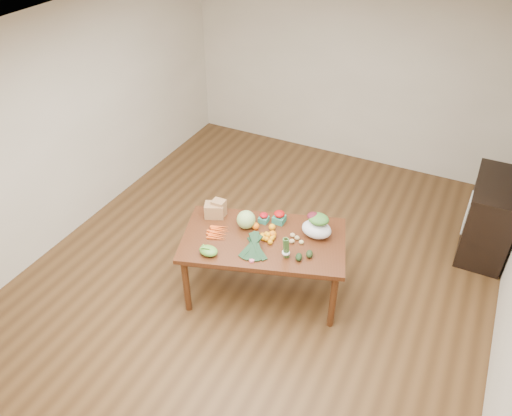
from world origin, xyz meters
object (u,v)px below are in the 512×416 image
at_px(cabbage, 246,220).
at_px(salad_bag, 317,227).
at_px(mandarin_cluster, 268,236).
at_px(asparagus_bundle, 286,248).
at_px(kale_bunch, 253,248).
at_px(cabinet, 490,217).
at_px(dining_table, 263,265).
at_px(paper_bag, 214,209).

relative_size(cabbage, salad_bag, 0.64).
bearing_deg(mandarin_cluster, asparagus_bundle, -32.59).
bearing_deg(kale_bunch, salad_bag, 32.51).
xyz_separation_m(cabbage, kale_bunch, (0.26, -0.36, -0.02)).
height_order(cabinet, mandarin_cluster, cabinet).
height_order(dining_table, salad_bag, salad_bag).
height_order(paper_bag, cabbage, cabbage).
height_order(cabinet, salad_bag, salad_bag).
distance_m(mandarin_cluster, kale_bunch, 0.28).
height_order(dining_table, cabbage, cabbage).
xyz_separation_m(cabinet, paper_bag, (-2.72, -1.72, 0.38)).
bearing_deg(cabinet, mandarin_cluster, -138.05).
bearing_deg(salad_bag, cabinet, 44.02).
bearing_deg(dining_table, salad_bag, 12.82).
bearing_deg(kale_bunch, mandarin_cluster, 65.90).
bearing_deg(dining_table, cabinet, 23.55).
xyz_separation_m(cabbage, mandarin_cluster, (0.29, -0.08, -0.06)).
height_order(mandarin_cluster, asparagus_bundle, asparagus_bundle).
height_order(asparagus_bundle, salad_bag, asparagus_bundle).
relative_size(dining_table, kale_bunch, 4.14).
distance_m(kale_bunch, salad_bag, 0.71).
relative_size(cabbage, mandarin_cluster, 1.10).
xyz_separation_m(paper_bag, salad_bag, (1.11, 0.17, 0.02)).
bearing_deg(cabinet, asparagus_bundle, -131.32).
relative_size(paper_bag, kale_bunch, 0.68).
bearing_deg(cabbage, salad_bag, 14.77).
relative_size(paper_bag, mandarin_cluster, 1.51).
bearing_deg(cabinet, cabbage, -143.09).
distance_m(cabbage, asparagus_bundle, 0.62).
xyz_separation_m(cabinet, kale_bunch, (-2.06, -2.10, 0.36)).
height_order(paper_bag, kale_bunch, paper_bag).
distance_m(paper_bag, cabbage, 0.39).
bearing_deg(kale_bunch, cabinet, 27.66).
bearing_deg(asparagus_bundle, kale_bunch, -179.51).
xyz_separation_m(dining_table, kale_bunch, (0.02, -0.27, 0.45)).
xyz_separation_m(mandarin_cluster, asparagus_bundle, (0.27, -0.17, 0.08)).
distance_m(mandarin_cluster, asparagus_bundle, 0.33).
height_order(cabbage, asparagus_bundle, asparagus_bundle).
height_order(cabinet, paper_bag, paper_bag).
bearing_deg(cabbage, mandarin_cluster, -15.56).
bearing_deg(mandarin_cluster, cabinet, 41.95).
height_order(cabbage, mandarin_cluster, cabbage).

